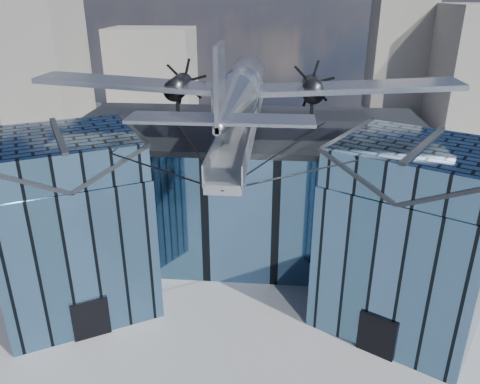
{
  "coord_description": "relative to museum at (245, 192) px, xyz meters",
  "views": [
    {
      "loc": [
        2.56,
        -26.55,
        19.47
      ],
      "look_at": [
        0.0,
        2.0,
        7.2
      ],
      "focal_mm": 35.0,
      "sensor_mm": 36.0,
      "label": 1
    }
  ],
  "objects": [
    {
      "name": "museum",
      "position": [
        0.0,
        0.0,
        0.0
      ],
      "size": [
        32.88,
        24.5,
        17.6
      ],
      "color": "#436889",
      "rests_on": "ground"
    },
    {
      "name": "bg_towers",
      "position": [
        1.45,
        44.67,
        4.47
      ],
      "size": [
        77.0,
        24.5,
        26.0
      ],
      "color": "gray",
      "rests_on": "ground"
    },
    {
      "name": "ground_plane",
      "position": [
        -0.0,
        -5.82,
        -5.54
      ],
      "size": [
        120.0,
        120.0,
        0.0
      ],
      "primitive_type": "plane",
      "color": "gray"
    }
  ]
}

